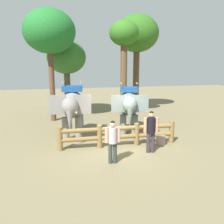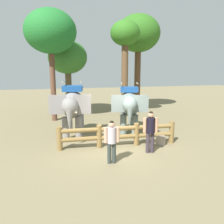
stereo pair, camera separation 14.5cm
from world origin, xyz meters
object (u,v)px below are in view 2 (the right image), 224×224
log_fence (118,134)px  tourist_woman_in_black (112,139)px  tree_far_right (68,58)px  feed_bucket (161,140)px  elephant_near_left (73,106)px  elephant_center (129,105)px  tree_back_center (50,32)px  tourist_man_in_blue (150,129)px  tree_far_left (125,40)px  tree_deep_back (138,35)px

log_fence → tourist_woman_in_black: size_ratio=3.30×
tree_far_right → feed_bucket: (3.54, -8.92, -4.02)m
log_fence → elephant_near_left: elephant_near_left is taller
log_fence → elephant_center: bearing=59.4°
tree_back_center → feed_bucket: bearing=-53.9°
tourist_man_in_blue → tree_far_right: 10.55m
tourist_man_in_blue → feed_bucket: size_ratio=4.06×
log_fence → elephant_near_left: bearing=132.1°
elephant_center → tree_far_left: 6.05m
tree_deep_back → tourist_woman_in_black: bearing=-115.3°
tree_back_center → feed_bucket: tree_back_center is taller
tourist_woman_in_black → tourist_man_in_blue: (1.86, 0.67, 0.08)m
tree_back_center → tree_deep_back: (6.98, 2.66, 0.41)m
elephant_center → tourist_woman_in_black: 4.32m
elephant_center → tourist_woman_in_black: size_ratio=1.98×
elephant_near_left → tree_far_right: bearing=87.5°
tourist_woman_in_black → feed_bucket: 3.19m
tree_far_right → tourist_woman_in_black: bearing=-85.6°
elephant_near_left → tourist_woman_in_black: bearing=-74.2°
tourist_man_in_blue → feed_bucket: bearing=41.2°
tree_far_left → log_fence: bearing=-110.0°
log_fence → tourist_man_in_blue: (1.09, -1.09, 0.44)m
tourist_woman_in_black → tourist_man_in_blue: 1.98m
elephant_near_left → feed_bucket: elephant_near_left is taller
elephant_center → tourist_man_in_blue: elephant_center is taller
feed_bucket → tree_far_left: bearing=86.8°
elephant_center → tourist_man_in_blue: (-0.11, -3.13, -0.51)m
tourist_woman_in_black → log_fence: bearing=66.5°
tree_deep_back → feed_bucket: tree_deep_back is taller
elephant_near_left → tree_far_right: (0.29, 6.56, 2.61)m
feed_bucket → tourist_woman_in_black: bearing=-152.3°
tree_deep_back → tree_far_left: bearing=-128.7°
elephant_near_left → tourist_woman_in_black: 4.01m
elephant_near_left → tree_far_right: 7.07m
tourist_woman_in_black → elephant_near_left: bearing=105.8°
log_fence → tree_far_left: bearing=70.0°
elephant_near_left → tree_deep_back: tree_deep_back is taller
tree_far_left → elephant_center: bearing=-104.5°
tree_far_left → elephant_near_left: bearing=-133.4°
log_fence → feed_bucket: bearing=-9.1°
tourist_woman_in_black → feed_bucket: size_ratio=3.75×
elephant_near_left → elephant_center: 3.05m
tourist_woman_in_black → tourist_man_in_blue: bearing=19.7°
tree_far_right → feed_bucket: bearing=-68.4°
tree_far_left → feed_bucket: bearing=-93.2°
tree_far_left → tourist_man_in_blue: bearing=-99.5°
elephant_center → tree_deep_back: size_ratio=0.42×
tourist_woman_in_black → tree_far_right: 10.90m
elephant_center → elephant_near_left: bearing=179.9°
tree_far_right → feed_bucket: tree_far_right is taller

